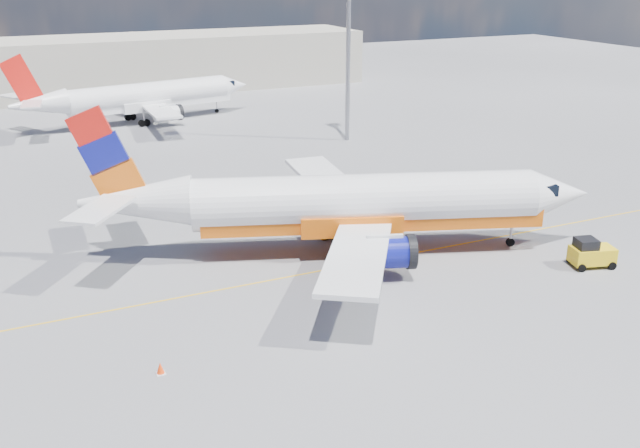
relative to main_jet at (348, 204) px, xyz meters
name	(u,v)px	position (x,y,z in m)	size (l,w,h in m)	color
ground	(305,297)	(-5.36, -5.01, -3.41)	(240.00, 240.00, 0.00)	#5C5C61
taxi_line	(285,277)	(-5.36, -2.01, -3.41)	(70.00, 0.15, 0.01)	gold
terminal_main	(132,64)	(-0.36, 69.99, 0.59)	(70.00, 14.00, 8.00)	#B1AA99
main_jet	(348,204)	(0.00, 0.00, 0.00)	(33.67, 25.54, 10.24)	white
second_jet	(142,97)	(-3.73, 46.94, -0.39)	(30.05, 23.24, 9.07)	white
gse_tug	(591,253)	(12.92, -8.59, -2.51)	(2.97, 2.28, 1.91)	black
traffic_cone	(160,368)	(-14.81, -9.63, -3.12)	(0.43, 0.43, 0.60)	white
floodlight_mast	(349,12)	(14.44, 28.52, 9.96)	(1.63, 1.63, 22.32)	gray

